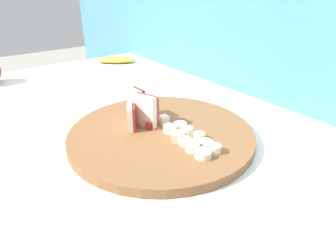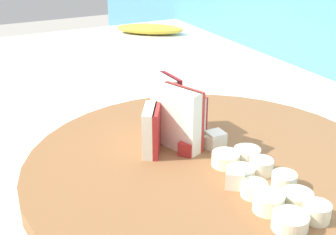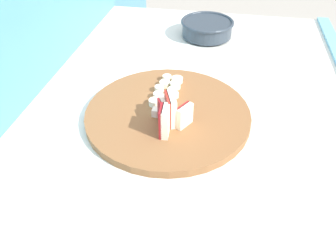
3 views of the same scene
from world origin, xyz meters
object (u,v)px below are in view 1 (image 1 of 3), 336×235
Objects in this scene: banana_slice_rows at (191,139)px; cutting_board at (161,134)px; banana_peel at (116,60)px; apple_wedge_fan at (141,110)px; apple_dice_pile at (166,125)px.

cutting_board is at bearing -167.28° from banana_slice_rows.
banana_slice_rows is at bearing 12.72° from cutting_board.
cutting_board is 0.62m from banana_peel.
cutting_board is at bearing 15.47° from apple_wedge_fan.
banana_slice_rows is 0.69m from banana_peel.
apple_dice_pile is 0.62m from banana_peel.
apple_dice_pile is at bearing 25.18° from apple_wedge_fan.
cutting_board is 0.07m from apple_wedge_fan.
banana_peel is (-0.54, 0.22, -0.04)m from apple_wedge_fan.
apple_wedge_fan is 0.58m from banana_peel.
apple_wedge_fan reaches higher than banana_peel.
apple_dice_pile is (0.00, 0.01, 0.02)m from cutting_board.
apple_dice_pile reaches higher than cutting_board.
apple_wedge_fan is at bearing -166.12° from banana_slice_rows.
apple_dice_pile reaches higher than banana_slice_rows.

